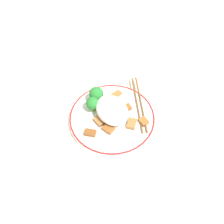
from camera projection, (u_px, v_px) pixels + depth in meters
ground_plane at (112, 119)px, 0.67m from camera, size 3.00×3.00×0.00m
plate at (112, 117)px, 0.67m from camera, size 0.26×0.26×0.02m
rice_mound at (113, 111)px, 0.64m from camera, size 0.11×0.09×0.06m
broccoli_back_left at (96, 94)px, 0.67m from camera, size 0.04×0.04×0.06m
broccoli_back_center at (93, 104)px, 0.65m from camera, size 0.04×0.04×0.05m
meat_near_front at (132, 124)px, 0.64m from camera, size 0.04×0.04×0.01m
meat_near_left at (99, 121)px, 0.65m from camera, size 0.04×0.03×0.01m
meat_near_right at (109, 129)px, 0.63m from camera, size 0.04×0.04×0.01m
meat_near_back at (90, 133)px, 0.62m from camera, size 0.04×0.04×0.01m
meat_on_rice_edge at (116, 94)px, 0.71m from camera, size 0.03×0.04×0.01m
meat_mid_left at (125, 108)px, 0.68m from camera, size 0.02×0.03×0.01m
meat_mid_right at (144, 121)px, 0.64m from camera, size 0.03×0.02×0.01m
chopsticks at (139, 103)px, 0.69m from camera, size 0.21×0.12×0.01m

